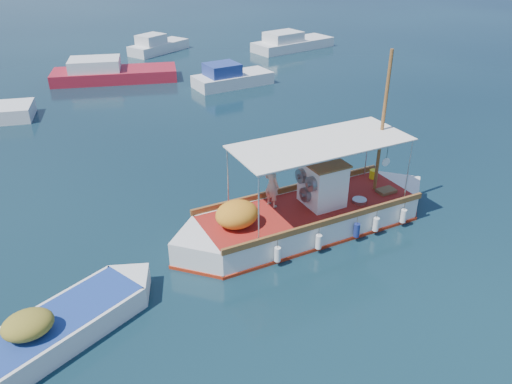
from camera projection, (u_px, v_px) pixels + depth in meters
ground at (286, 222)px, 18.58m from camera, size 160.00×160.00×0.00m
fishing_caique at (307, 216)px, 17.86m from camera, size 10.44×3.21×6.37m
dinghy at (58, 329)px, 13.21m from camera, size 5.72×3.27×1.50m
bg_boat_n at (111, 74)px, 35.02m from camera, size 8.93×5.33×1.80m
bg_boat_ne at (231, 79)px, 33.90m from camera, size 5.37×2.34×1.80m
bg_boat_e at (291, 44)px, 43.74m from camera, size 7.71×3.50×1.80m
bg_boat_far_n at (157, 47)px, 42.74m from camera, size 5.79×4.18×1.80m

